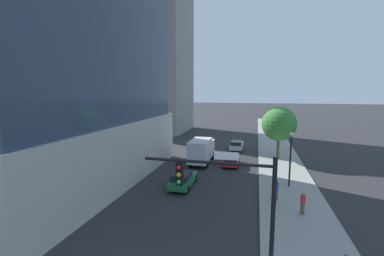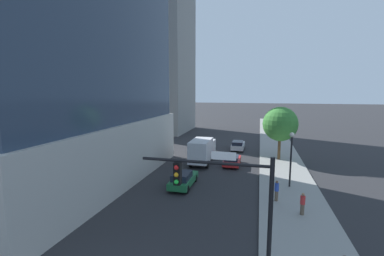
{
  "view_description": "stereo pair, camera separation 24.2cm",
  "coord_description": "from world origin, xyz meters",
  "views": [
    {
      "loc": [
        4.82,
        -7.93,
        8.91
      ],
      "look_at": [
        -0.54,
        13.87,
        5.78
      ],
      "focal_mm": 24.66,
      "sensor_mm": 36.0,
      "label": 1
    },
    {
      "loc": [
        5.06,
        -7.87,
        8.91
      ],
      "look_at": [
        -0.54,
        13.87,
        5.78
      ],
      "focal_mm": 24.66,
      "sensor_mm": 36.0,
      "label": 2
    }
  ],
  "objects": [
    {
      "name": "sidewalk",
      "position": [
        7.89,
        20.0,
        0.07
      ],
      "size": [
        5.26,
        120.0,
        0.15
      ],
      "primitive_type": "cube",
      "color": "gray",
      "rests_on": "ground"
    },
    {
      "name": "construction_building",
      "position": [
        -17.59,
        48.3,
        19.02
      ],
      "size": [
        15.3,
        15.25,
        43.48
      ],
      "color": "gray",
      "rests_on": "ground"
    },
    {
      "name": "traffic_light_pole",
      "position": [
        3.71,
        3.45,
        4.38
      ],
      "size": [
        6.04,
        0.48,
        6.11
      ],
      "color": "black",
      "rests_on": "sidewalk"
    },
    {
      "name": "street_lamp",
      "position": [
        7.97,
        17.14,
        3.54
      ],
      "size": [
        0.44,
        0.44,
        5.09
      ],
      "color": "black",
      "rests_on": "sidewalk"
    },
    {
      "name": "street_tree",
      "position": [
        7.66,
        27.31,
        4.76
      ],
      "size": [
        4.4,
        4.4,
        6.83
      ],
      "color": "brown",
      "rests_on": "sidewalk"
    },
    {
      "name": "car_green",
      "position": [
        -1.68,
        14.94,
        0.75
      ],
      "size": [
        1.79,
        4.53,
        1.49
      ],
      "color": "#1E6638",
      "rests_on": "ground"
    },
    {
      "name": "car_silver",
      "position": [
        2.01,
        32.27,
        0.74
      ],
      "size": [
        1.83,
        4.52,
        1.47
      ],
      "color": "#B7B7BC",
      "rests_on": "ground"
    },
    {
      "name": "car_red",
      "position": [
        2.01,
        23.27,
        0.66
      ],
      "size": [
        1.87,
        4.01,
        1.3
      ],
      "color": "red",
      "rests_on": "ground"
    },
    {
      "name": "box_truck",
      "position": [
        -1.68,
        23.45,
        1.72
      ],
      "size": [
        2.24,
        6.57,
        3.09
      ],
      "color": "silver",
      "rests_on": "ground"
    },
    {
      "name": "pedestrian_blue_shirt",
      "position": [
        6.59,
        13.46,
        1.01
      ],
      "size": [
        0.34,
        0.34,
        1.68
      ],
      "color": "brown",
      "rests_on": "sidewalk"
    },
    {
      "name": "pedestrian_red_shirt",
      "position": [
        8.24,
        11.38,
        0.97
      ],
      "size": [
        0.34,
        0.34,
        1.62
      ],
      "color": "brown",
      "rests_on": "sidewalk"
    }
  ]
}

